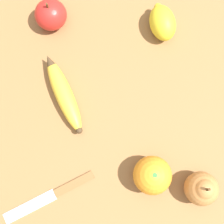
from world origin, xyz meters
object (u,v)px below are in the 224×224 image
Objects in this scene: banana at (64,94)px; paring_knife at (53,195)px; orange at (152,175)px; pear at (202,189)px; apple at (51,15)px; lemon at (162,23)px.

paring_knife is (-0.05, 0.20, -0.01)m from banana.
pear reaches higher than orange.
banana is at bearing -15.96° from pear.
apple reaches higher than banana.
banana is at bearing -31.84° from paring_knife.
lemon is at bearing -59.05° from paring_knife.
banana is 1.98× the size of orange.
orange is 0.20m from paring_knife.
apple is 0.49× the size of paring_knife.
banana is 0.33m from pear.
paring_knife is (0.17, 0.10, -0.03)m from orange.
banana is 1.52× the size of lemon.
orange reaches higher than banana.
apple is (0.09, -0.15, 0.01)m from banana.
orange is (-0.22, 0.10, 0.02)m from banana.
pear is at bearing -175.83° from orange.
apple is 0.38m from paring_knife.
lemon is (-0.23, -0.06, -0.00)m from apple.
pear is (-0.10, -0.01, -0.00)m from orange.
apple is at bearing -31.08° from pear.
apple is at bearing -24.86° from paring_knife.
pear is 1.11× the size of apple.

